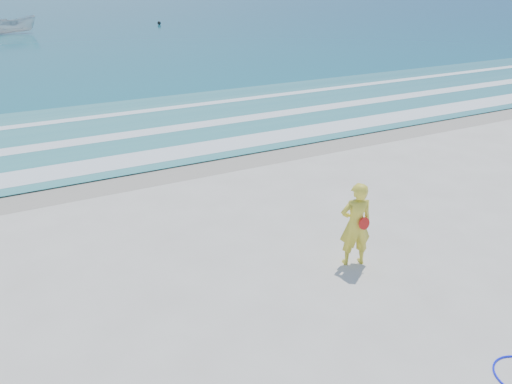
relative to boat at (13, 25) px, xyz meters
name	(u,v)px	position (x,y,z in m)	size (l,w,h in m)	color
ground	(350,319)	(2.13, -54.04, -0.91)	(400.00, 400.00, 0.00)	silver
wet_sand	(183,166)	(2.13, -45.04, -0.91)	(400.00, 2.40, 0.00)	#B2A893
ocean	(8,6)	(2.13, 50.96, -0.89)	(400.00, 190.00, 0.04)	#19727F
shallow	(141,127)	(2.13, -40.04, -0.87)	(400.00, 10.00, 0.01)	#59B7AD
foam_near	(170,153)	(2.13, -43.74, -0.86)	(400.00, 1.40, 0.01)	white
foam_mid	(147,132)	(2.13, -40.84, -0.86)	(400.00, 0.90, 0.01)	white
foam_far	(126,113)	(2.13, -37.54, -0.86)	(400.00, 0.60, 0.01)	white
boat	(13,25)	(0.00, 0.00, 0.00)	(1.70, 4.51, 1.74)	silver
buoy	(159,23)	(16.31, 2.24, -0.66)	(0.42, 0.42, 0.42)	black
woman	(356,224)	(3.39, -52.48, 0.05)	(0.81, 0.64, 1.92)	yellow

